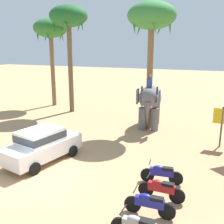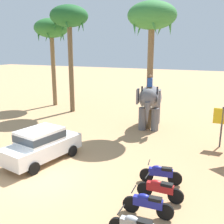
{
  "view_description": "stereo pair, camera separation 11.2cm",
  "coord_description": "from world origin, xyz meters",
  "px_view_note": "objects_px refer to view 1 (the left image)",
  "views": [
    {
      "loc": [
        7.04,
        -8.6,
        5.69
      ],
      "look_at": [
        0.62,
        6.52,
        1.6
      ],
      "focal_mm": 42.05,
      "sensor_mm": 36.0,
      "label": 1
    },
    {
      "loc": [
        7.15,
        -8.55,
        5.69
      ],
      "look_at": [
        0.62,
        6.52,
        1.6
      ],
      "focal_mm": 42.05,
      "sensor_mm": 36.0,
      "label": 2
    }
  ],
  "objects_px": {
    "car_sedan_foreground": "(42,144)",
    "palm_tree_near_hut": "(152,20)",
    "motorcycle_far_in_row": "(161,173)",
    "palm_tree_left_of_road": "(51,31)",
    "motorcycle_mid_row": "(149,204)",
    "elephant_with_mahout": "(150,100)",
    "palm_tree_behind_elephant": "(69,20)",
    "signboard_yellow": "(222,119)",
    "motorcycle_fourth_in_row": "(161,189)"
  },
  "relations": [
    {
      "from": "motorcycle_far_in_row",
      "to": "palm_tree_behind_elephant",
      "type": "distance_m",
      "value": 15.98
    },
    {
      "from": "motorcycle_fourth_in_row",
      "to": "signboard_yellow",
      "type": "xyz_separation_m",
      "value": [
        1.94,
        6.83,
        1.22
      ]
    },
    {
      "from": "car_sedan_foreground",
      "to": "signboard_yellow",
      "type": "height_order",
      "value": "signboard_yellow"
    },
    {
      "from": "signboard_yellow",
      "to": "palm_tree_behind_elephant",
      "type": "bearing_deg",
      "value": 161.98
    },
    {
      "from": "motorcycle_mid_row",
      "to": "signboard_yellow",
      "type": "bearing_deg",
      "value": 75.22
    },
    {
      "from": "palm_tree_left_of_road",
      "to": "motorcycle_mid_row",
      "type": "bearing_deg",
      "value": -45.34
    },
    {
      "from": "car_sedan_foreground",
      "to": "motorcycle_mid_row",
      "type": "bearing_deg",
      "value": -19.9
    },
    {
      "from": "motorcycle_fourth_in_row",
      "to": "signboard_yellow",
      "type": "distance_m",
      "value": 7.21
    },
    {
      "from": "motorcycle_fourth_in_row",
      "to": "signboard_yellow",
      "type": "relative_size",
      "value": 0.75
    },
    {
      "from": "motorcycle_fourth_in_row",
      "to": "palm_tree_behind_elephant",
      "type": "bearing_deg",
      "value": 134.19
    },
    {
      "from": "motorcycle_far_in_row",
      "to": "palm_tree_left_of_road",
      "type": "distance_m",
      "value": 18.73
    },
    {
      "from": "motorcycle_far_in_row",
      "to": "palm_tree_left_of_road",
      "type": "bearing_deg",
      "value": 139.87
    },
    {
      "from": "motorcycle_far_in_row",
      "to": "palm_tree_near_hut",
      "type": "relative_size",
      "value": 0.21
    },
    {
      "from": "car_sedan_foreground",
      "to": "palm_tree_left_of_road",
      "type": "height_order",
      "value": "palm_tree_left_of_road"
    },
    {
      "from": "elephant_with_mahout",
      "to": "motorcycle_fourth_in_row",
      "type": "distance_m",
      "value": 9.51
    },
    {
      "from": "elephant_with_mahout",
      "to": "signboard_yellow",
      "type": "height_order",
      "value": "elephant_with_mahout"
    },
    {
      "from": "motorcycle_fourth_in_row",
      "to": "palm_tree_left_of_road",
      "type": "xyz_separation_m",
      "value": [
        -13.64,
        12.53,
        6.7
      ]
    },
    {
      "from": "car_sedan_foreground",
      "to": "palm_tree_near_hut",
      "type": "bearing_deg",
      "value": 65.31
    },
    {
      "from": "motorcycle_mid_row",
      "to": "motorcycle_far_in_row",
      "type": "height_order",
      "value": "same"
    },
    {
      "from": "motorcycle_far_in_row",
      "to": "palm_tree_near_hut",
      "type": "bearing_deg",
      "value": 109.53
    },
    {
      "from": "elephant_with_mahout",
      "to": "motorcycle_far_in_row",
      "type": "xyz_separation_m",
      "value": [
        2.63,
        -7.67,
        -1.53
      ]
    },
    {
      "from": "car_sedan_foreground",
      "to": "signboard_yellow",
      "type": "relative_size",
      "value": 1.81
    },
    {
      "from": "motorcycle_mid_row",
      "to": "motorcycle_fourth_in_row",
      "type": "distance_m",
      "value": 1.13
    },
    {
      "from": "elephant_with_mahout",
      "to": "motorcycle_far_in_row",
      "type": "relative_size",
      "value": 2.23
    },
    {
      "from": "palm_tree_near_hut",
      "to": "signboard_yellow",
      "type": "relative_size",
      "value": 3.57
    },
    {
      "from": "elephant_with_mahout",
      "to": "motorcycle_far_in_row",
      "type": "height_order",
      "value": "elephant_with_mahout"
    },
    {
      "from": "motorcycle_mid_row",
      "to": "palm_tree_near_hut",
      "type": "xyz_separation_m",
      "value": [
        -2.74,
        9.77,
        6.95
      ]
    },
    {
      "from": "motorcycle_far_in_row",
      "to": "motorcycle_fourth_in_row",
      "type": "bearing_deg",
      "value": -77.92
    },
    {
      "from": "elephant_with_mahout",
      "to": "palm_tree_behind_elephant",
      "type": "relative_size",
      "value": 0.44
    },
    {
      "from": "motorcycle_mid_row",
      "to": "palm_tree_near_hut",
      "type": "distance_m",
      "value": 12.3
    },
    {
      "from": "car_sedan_foreground",
      "to": "motorcycle_far_in_row",
      "type": "xyz_separation_m",
      "value": [
        6.09,
        0.12,
        -0.46
      ]
    },
    {
      "from": "elephant_with_mahout",
      "to": "palm_tree_near_hut",
      "type": "relative_size",
      "value": 0.47
    },
    {
      "from": "palm_tree_near_hut",
      "to": "signboard_yellow",
      "type": "bearing_deg",
      "value": -20.71
    },
    {
      "from": "signboard_yellow",
      "to": "palm_tree_left_of_road",
      "type": "bearing_deg",
      "value": 159.92
    },
    {
      "from": "elephant_with_mahout",
      "to": "palm_tree_behind_elephant",
      "type": "height_order",
      "value": "palm_tree_behind_elephant"
    },
    {
      "from": "motorcycle_far_in_row",
      "to": "palm_tree_left_of_road",
      "type": "xyz_separation_m",
      "value": [
        -13.37,
        11.28,
        6.7
      ]
    },
    {
      "from": "car_sedan_foreground",
      "to": "motorcycle_fourth_in_row",
      "type": "height_order",
      "value": "car_sedan_foreground"
    },
    {
      "from": "car_sedan_foreground",
      "to": "motorcycle_fourth_in_row",
      "type": "bearing_deg",
      "value": -10.06
    },
    {
      "from": "motorcycle_mid_row",
      "to": "motorcycle_far_in_row",
      "type": "relative_size",
      "value": 1.0
    },
    {
      "from": "car_sedan_foreground",
      "to": "elephant_with_mahout",
      "type": "distance_m",
      "value": 8.59
    },
    {
      "from": "motorcycle_mid_row",
      "to": "palm_tree_near_hut",
      "type": "relative_size",
      "value": 0.21
    },
    {
      "from": "elephant_with_mahout",
      "to": "motorcycle_mid_row",
      "type": "bearing_deg",
      "value": -74.73
    },
    {
      "from": "motorcycle_fourth_in_row",
      "to": "palm_tree_left_of_road",
      "type": "relative_size",
      "value": 0.22
    },
    {
      "from": "motorcycle_fourth_in_row",
      "to": "car_sedan_foreground",
      "type": "bearing_deg",
      "value": 169.94
    },
    {
      "from": "palm_tree_near_hut",
      "to": "signboard_yellow",
      "type": "xyz_separation_m",
      "value": [
        4.83,
        -1.83,
        -5.72
      ]
    },
    {
      "from": "palm_tree_behind_elephant",
      "to": "signboard_yellow",
      "type": "relative_size",
      "value": 3.79
    },
    {
      "from": "palm_tree_behind_elephant",
      "to": "palm_tree_left_of_road",
      "type": "relative_size",
      "value": 1.09
    },
    {
      "from": "elephant_with_mahout",
      "to": "palm_tree_behind_elephant",
      "type": "distance_m",
      "value": 9.91
    },
    {
      "from": "car_sedan_foreground",
      "to": "motorcycle_far_in_row",
      "type": "height_order",
      "value": "car_sedan_foreground"
    },
    {
      "from": "palm_tree_left_of_road",
      "to": "palm_tree_near_hut",
      "type": "bearing_deg",
      "value": -19.8
    }
  ]
}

